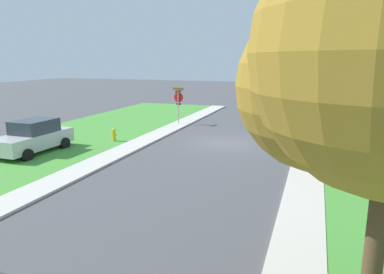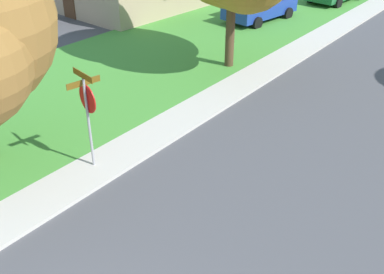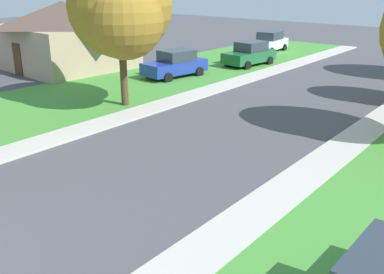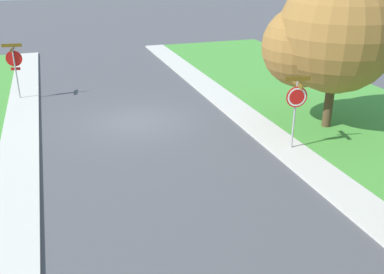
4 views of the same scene
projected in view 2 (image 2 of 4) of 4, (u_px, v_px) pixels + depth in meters
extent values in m
cube|color=beige|center=(244.00, 82.00, 17.29)|extent=(1.40, 56.00, 0.10)
cube|color=#479338|center=(152.00, 56.00, 19.80)|extent=(8.00, 56.00, 0.08)
cylinder|color=#9E9EA3|center=(89.00, 126.00, 11.71)|extent=(0.07, 0.07, 2.60)
cylinder|color=red|center=(87.00, 99.00, 11.36)|extent=(0.75, 0.17, 0.76)
cylinder|color=white|center=(88.00, 99.00, 11.37)|extent=(0.66, 0.13, 0.67)
cylinder|color=red|center=(88.00, 98.00, 11.37)|extent=(0.54, 0.11, 0.55)
cube|color=brown|center=(83.00, 75.00, 11.01)|extent=(0.91, 0.19, 0.16)
cube|color=brown|center=(84.00, 83.00, 11.11)|extent=(0.19, 0.91, 0.16)
cylinder|color=black|center=(338.00, 3.00, 26.67)|extent=(0.30, 0.66, 0.64)
cube|color=#1E389E|center=(260.00, 8.00, 24.29)|extent=(2.37, 4.51, 0.76)
cylinder|color=black|center=(257.00, 23.00, 23.12)|extent=(0.33, 0.67, 0.64)
cylinder|color=black|center=(230.00, 16.00, 24.24)|extent=(0.33, 0.67, 0.64)
cylinder|color=black|center=(288.00, 13.00, 24.73)|extent=(0.33, 0.67, 0.64)
cylinder|color=black|center=(262.00, 7.00, 25.85)|extent=(0.33, 0.67, 0.64)
cylinder|color=#4C3823|center=(230.00, 29.00, 17.97)|extent=(0.36, 0.36, 3.18)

